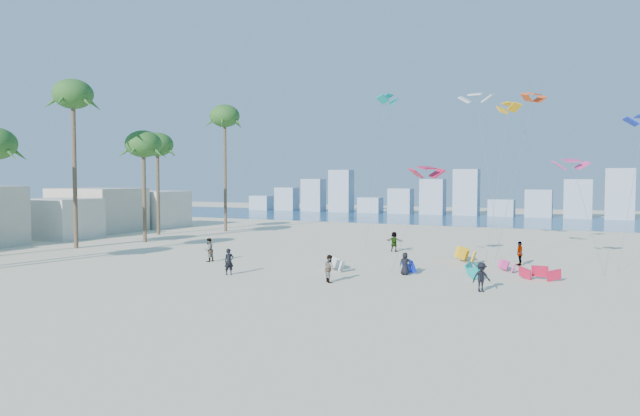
% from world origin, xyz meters
% --- Properties ---
extents(ground, '(220.00, 220.00, 0.00)m').
position_xyz_m(ground, '(0.00, 0.00, 0.00)').
color(ground, beige).
rests_on(ground, ground).
extents(ocean, '(220.00, 220.00, 0.00)m').
position_xyz_m(ocean, '(0.00, 72.00, 0.01)').
color(ocean, navy).
rests_on(ocean, ground).
extents(kitesurfer_near, '(0.77, 0.81, 1.86)m').
position_xyz_m(kitesurfer_near, '(-0.98, 9.42, 0.93)').
color(kitesurfer_near, black).
rests_on(kitesurfer_near, ground).
extents(kitesurfer_mid, '(1.10, 1.11, 1.81)m').
position_xyz_m(kitesurfer_mid, '(6.60, 9.84, 0.90)').
color(kitesurfer_mid, gray).
rests_on(kitesurfer_mid, ground).
extents(kitesurfers_far, '(34.67, 16.91, 1.93)m').
position_xyz_m(kitesurfers_far, '(9.53, 18.82, 0.92)').
color(kitesurfers_far, black).
rests_on(kitesurfers_far, ground).
extents(grounded_kites, '(16.99, 11.63, 1.10)m').
position_xyz_m(grounded_kites, '(12.85, 18.17, 0.46)').
color(grounded_kites, silver).
rests_on(grounded_kites, ground).
extents(flying_kites, '(26.06, 26.13, 15.74)m').
position_xyz_m(flying_kites, '(15.10, 25.25, 11.51)').
color(flying_kites, red).
rests_on(flying_kites, ground).
extents(palm_row, '(8.68, 44.80, 16.30)m').
position_xyz_m(palm_row, '(-22.15, 16.17, 11.83)').
color(palm_row, brown).
rests_on(palm_row, ground).
extents(beachfront_buildings, '(11.50, 43.00, 6.00)m').
position_xyz_m(beachfront_buildings, '(-33.69, 20.82, 2.67)').
color(beachfront_buildings, beige).
rests_on(beachfront_buildings, ground).
extents(distant_skyline, '(85.00, 3.00, 8.40)m').
position_xyz_m(distant_skyline, '(-1.19, 82.00, 3.09)').
color(distant_skyline, '#9EADBF').
rests_on(distant_skyline, ground).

